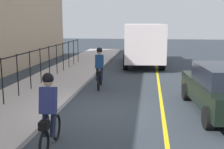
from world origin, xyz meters
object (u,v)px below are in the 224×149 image
Objects in this scene: cyclist_lead at (100,68)px; patrol_sedan at (223,88)px; cyclist_follow at (49,112)px; box_truck_background at (143,43)px.

cyclist_lead is 0.40× the size of patrol_sedan.
cyclist_lead is at bearing 52.09° from patrol_sedan.
cyclist_follow is 0.27× the size of box_truck_background.
cyclist_lead is at bearing -4.32° from cyclist_follow.
patrol_sedan is 0.66× the size of box_truck_background.
cyclist_follow is 13.52m from box_truck_background.
patrol_sedan is 10.45m from box_truck_background.
cyclist_follow is 0.40× the size of patrol_sedan.
box_truck_background is at bearing 11.21° from patrol_sedan.
patrol_sedan is at bearing -127.04° from cyclist_lead.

